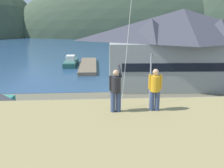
{
  "coord_description": "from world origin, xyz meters",
  "views": [
    {
      "loc": [
        -2.26,
        -16.14,
        10.4
      ],
      "look_at": [
        -0.68,
        9.0,
        3.59
      ],
      "focal_mm": 42.03,
      "sensor_mm": 36.0,
      "label": 1
    }
  ],
  "objects_px": {
    "parked_car_front_row_red": "(213,117)",
    "parking_light_pole": "(150,78)",
    "parked_car_front_row_end": "(212,140)",
    "parked_car_corner_spot": "(61,157)",
    "parked_car_mid_row_far": "(65,121)",
    "person_companion": "(155,88)",
    "person_kite_flyer": "(116,89)",
    "moored_boat_wharfside": "(71,62)",
    "wharf_dock": "(88,66)",
    "parked_car_mid_row_near": "(155,113)",
    "harbor_lodge": "(182,45)"
  },
  "relations": [
    {
      "from": "person_kite_flyer",
      "to": "parked_car_front_row_red",
      "type": "bearing_deg",
      "value": 50.21
    },
    {
      "from": "harbor_lodge",
      "to": "moored_boat_wharfside",
      "type": "height_order",
      "value": "harbor_lodge"
    },
    {
      "from": "parked_car_front_row_red",
      "to": "person_companion",
      "type": "bearing_deg",
      "value": -125.08
    },
    {
      "from": "parked_car_mid_row_far",
      "to": "parking_light_pole",
      "type": "relative_size",
      "value": 0.68
    },
    {
      "from": "parked_car_front_row_end",
      "to": "parked_car_mid_row_far",
      "type": "relative_size",
      "value": 1.02
    },
    {
      "from": "parked_car_corner_spot",
      "to": "parking_light_pole",
      "type": "xyz_separation_m",
      "value": [
        8.18,
        10.85,
        2.66
      ]
    },
    {
      "from": "parking_light_pole",
      "to": "person_kite_flyer",
      "type": "height_order",
      "value": "person_kite_flyer"
    },
    {
      "from": "wharf_dock",
      "to": "parked_car_corner_spot",
      "type": "height_order",
      "value": "parked_car_corner_spot"
    },
    {
      "from": "moored_boat_wharfside",
      "to": "parking_light_pole",
      "type": "height_order",
      "value": "parking_light_pole"
    },
    {
      "from": "wharf_dock",
      "to": "parking_light_pole",
      "type": "distance_m",
      "value": 25.82
    },
    {
      "from": "parked_car_front_row_red",
      "to": "parked_car_front_row_end",
      "type": "bearing_deg",
      "value": -115.01
    },
    {
      "from": "parked_car_mid_row_near",
      "to": "wharf_dock",
      "type": "bearing_deg",
      "value": 104.51
    },
    {
      "from": "harbor_lodge",
      "to": "parked_car_corner_spot",
      "type": "distance_m",
      "value": 26.7
    },
    {
      "from": "parked_car_front_row_red",
      "to": "parking_light_pole",
      "type": "height_order",
      "value": "parking_light_pole"
    },
    {
      "from": "parked_car_corner_spot",
      "to": "person_companion",
      "type": "xyz_separation_m",
      "value": [
        4.79,
        -5.79,
        6.39
      ]
    },
    {
      "from": "parked_car_front_row_end",
      "to": "parked_car_front_row_red",
      "type": "relative_size",
      "value": 1.0
    },
    {
      "from": "person_companion",
      "to": "person_kite_flyer",
      "type": "bearing_deg",
      "value": -178.11
    },
    {
      "from": "wharf_dock",
      "to": "person_kite_flyer",
      "type": "bearing_deg",
      "value": -86.8
    },
    {
      "from": "moored_boat_wharfside",
      "to": "harbor_lodge",
      "type": "bearing_deg",
      "value": -42.43
    },
    {
      "from": "moored_boat_wharfside",
      "to": "parked_car_corner_spot",
      "type": "distance_m",
      "value": 37.8
    },
    {
      "from": "harbor_lodge",
      "to": "person_companion",
      "type": "distance_m",
      "value": 29.25
    },
    {
      "from": "moored_boat_wharfside",
      "to": "parking_light_pole",
      "type": "xyz_separation_m",
      "value": [
        10.87,
        -26.85,
        3.0
      ]
    },
    {
      "from": "parked_car_front_row_red",
      "to": "parking_light_pole",
      "type": "bearing_deg",
      "value": 136.74
    },
    {
      "from": "parked_car_corner_spot",
      "to": "parked_car_front_row_red",
      "type": "distance_m",
      "value": 14.54
    },
    {
      "from": "harbor_lodge",
      "to": "parked_car_front_row_red",
      "type": "xyz_separation_m",
      "value": [
        -1.75,
        -15.46,
        -4.82
      ]
    },
    {
      "from": "parked_car_front_row_end",
      "to": "person_kite_flyer",
      "type": "height_order",
      "value": "person_kite_flyer"
    },
    {
      "from": "person_kite_flyer",
      "to": "person_companion",
      "type": "bearing_deg",
      "value": 1.89
    },
    {
      "from": "parked_car_front_row_end",
      "to": "person_kite_flyer",
      "type": "relative_size",
      "value": 2.33
    },
    {
      "from": "parked_car_front_row_end",
      "to": "parked_car_mid_row_far",
      "type": "bearing_deg",
      "value": 159.32
    },
    {
      "from": "parked_car_corner_spot",
      "to": "parked_car_mid_row_far",
      "type": "height_order",
      "value": "same"
    },
    {
      "from": "person_companion",
      "to": "parking_light_pole",
      "type": "bearing_deg",
      "value": 78.49
    },
    {
      "from": "person_companion",
      "to": "moored_boat_wharfside",
      "type": "bearing_deg",
      "value": 99.76
    },
    {
      "from": "wharf_dock",
      "to": "parked_car_mid_row_far",
      "type": "distance_m",
      "value": 29.23
    },
    {
      "from": "parked_car_front_row_end",
      "to": "parked_car_front_row_red",
      "type": "height_order",
      "value": "same"
    },
    {
      "from": "harbor_lodge",
      "to": "parked_car_mid_row_near",
      "type": "distance_m",
      "value": 16.24
    },
    {
      "from": "wharf_dock",
      "to": "parked_car_mid_row_near",
      "type": "distance_m",
      "value": 28.59
    },
    {
      "from": "wharf_dock",
      "to": "person_companion",
      "type": "bearing_deg",
      "value": -84.59
    },
    {
      "from": "parked_car_corner_spot",
      "to": "parked_car_mid_row_far",
      "type": "xyz_separation_m",
      "value": [
        -0.45,
        6.2,
        0.0
      ]
    },
    {
      "from": "moored_boat_wharfside",
      "to": "parked_car_corner_spot",
      "type": "bearing_deg",
      "value": -85.92
    },
    {
      "from": "parked_car_corner_spot",
      "to": "person_companion",
      "type": "bearing_deg",
      "value": -50.37
    },
    {
      "from": "parked_car_mid_row_far",
      "to": "parked_car_front_row_red",
      "type": "height_order",
      "value": "same"
    },
    {
      "from": "parked_car_corner_spot",
      "to": "person_kite_flyer",
      "type": "distance_m",
      "value": 9.24
    },
    {
      "from": "moored_boat_wharfside",
      "to": "person_companion",
      "type": "bearing_deg",
      "value": -80.24
    },
    {
      "from": "wharf_dock",
      "to": "parked_car_mid_row_far",
      "type": "xyz_separation_m",
      "value": [
        -1.34,
        -29.19,
        0.71
      ]
    },
    {
      "from": "parked_car_mid_row_far",
      "to": "parked_car_front_row_red",
      "type": "xyz_separation_m",
      "value": [
        13.63,
        -0.05,
        0.0
      ]
    },
    {
      "from": "parked_car_corner_spot",
      "to": "parked_car_front_row_red",
      "type": "height_order",
      "value": "same"
    },
    {
      "from": "parking_light_pole",
      "to": "parked_car_front_row_red",
      "type": "bearing_deg",
      "value": -43.26
    },
    {
      "from": "harbor_lodge",
      "to": "person_kite_flyer",
      "type": "bearing_deg",
      "value": -113.14
    },
    {
      "from": "parked_car_mid_row_near",
      "to": "parked_car_front_row_end",
      "type": "bearing_deg",
      "value": -62.19
    },
    {
      "from": "harbor_lodge",
      "to": "wharf_dock",
      "type": "bearing_deg",
      "value": 135.53
    }
  ]
}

